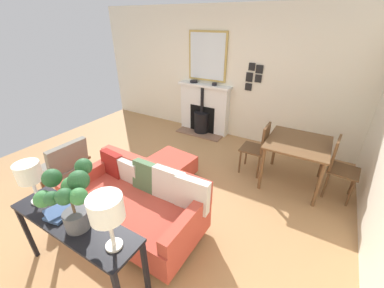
# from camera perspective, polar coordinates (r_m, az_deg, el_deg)

# --- Properties ---
(ground_plane) EXTENTS (5.08, 6.00, 0.01)m
(ground_plane) POSITION_cam_1_polar(r_m,az_deg,el_deg) (3.99, -10.97, -9.79)
(ground_plane) COLOR #A87A4C
(wall_left) EXTENTS (0.12, 6.00, 2.67)m
(wall_left) POSITION_cam_1_polar(r_m,az_deg,el_deg) (5.42, 5.98, 16.33)
(wall_left) COLOR silver
(wall_left) RESTS_ON ground
(fireplace) EXTENTS (0.51, 1.23, 1.13)m
(fireplace) POSITION_cam_1_polar(r_m,az_deg,el_deg) (5.56, 2.81, 7.76)
(fireplace) COLOR brown
(fireplace) RESTS_ON ground
(mirror_over_mantel) EXTENTS (0.04, 0.88, 1.01)m
(mirror_over_mantel) POSITION_cam_1_polar(r_m,az_deg,el_deg) (5.37, 3.70, 20.15)
(mirror_over_mantel) COLOR tan
(mantel_bowl_near) EXTENTS (0.17, 0.17, 0.05)m
(mantel_bowl_near) POSITION_cam_1_polar(r_m,az_deg,el_deg) (5.52, 0.43, 14.76)
(mantel_bowl_near) COLOR black
(mantel_bowl_near) RESTS_ON fireplace
(mantel_bowl_far) EXTENTS (0.11, 0.11, 0.06)m
(mantel_bowl_far) POSITION_cam_1_polar(r_m,az_deg,el_deg) (5.29, 5.39, 14.09)
(mantel_bowl_far) COLOR black
(mantel_bowl_far) RESTS_ON fireplace
(sofa) EXTENTS (0.93, 1.75, 0.84)m
(sofa) POSITION_cam_1_polar(r_m,az_deg,el_deg) (3.14, -12.87, -13.52)
(sofa) COLOR #B2B2B7
(sofa) RESTS_ON ground
(ottoman) EXTENTS (0.74, 0.73, 0.38)m
(ottoman) POSITION_cam_1_polar(r_m,az_deg,el_deg) (3.98, -5.26, -5.36)
(ottoman) COLOR #B2B2B7
(ottoman) RESTS_ON ground
(armchair_accent) EXTENTS (0.70, 0.63, 0.83)m
(armchair_accent) POSITION_cam_1_polar(r_m,az_deg,el_deg) (4.13, -28.16, -4.10)
(armchair_accent) COLOR brown
(armchair_accent) RESTS_ON ground
(console_table) EXTENTS (0.38, 1.43, 0.75)m
(console_table) POSITION_cam_1_polar(r_m,az_deg,el_deg) (2.61, -26.13, -17.70)
(console_table) COLOR black
(console_table) RESTS_ON ground
(table_lamp_near_end) EXTENTS (0.23, 0.23, 0.45)m
(table_lamp_near_end) POSITION_cam_1_polar(r_m,az_deg,el_deg) (2.77, -34.42, -5.86)
(table_lamp_near_end) COLOR white
(table_lamp_near_end) RESTS_ON console_table
(table_lamp_far_end) EXTENTS (0.26, 0.26, 0.51)m
(table_lamp_far_end) POSITION_cam_1_polar(r_m,az_deg,el_deg) (1.94, -19.78, -14.56)
(table_lamp_far_end) COLOR beige
(table_lamp_far_end) RESTS_ON console_table
(potted_plant) EXTENTS (0.45, 0.56, 0.62)m
(potted_plant) POSITION_cam_1_polar(r_m,az_deg,el_deg) (2.25, -27.27, -10.58)
(potted_plant) COLOR #4C4C51
(potted_plant) RESTS_ON console_table
(book_stack) EXTENTS (0.29, 0.25, 0.05)m
(book_stack) POSITION_cam_1_polar(r_m,az_deg,el_deg) (2.66, -28.98, -13.98)
(book_stack) COLOR #38517F
(book_stack) RESTS_ON console_table
(dining_table) EXTENTS (0.93, 0.89, 0.75)m
(dining_table) POSITION_cam_1_polar(r_m,az_deg,el_deg) (3.98, 23.92, -0.79)
(dining_table) COLOR brown
(dining_table) RESTS_ON ground
(dining_chair_near_fireplace) EXTENTS (0.40, 0.40, 0.91)m
(dining_chair_near_fireplace) POSITION_cam_1_polar(r_m,az_deg,el_deg) (4.11, 15.77, -0.32)
(dining_chair_near_fireplace) COLOR brown
(dining_chair_near_fireplace) RESTS_ON ground
(dining_chair_by_back_wall) EXTENTS (0.43, 0.43, 0.93)m
(dining_chair_by_back_wall) POSITION_cam_1_polar(r_m,az_deg,el_deg) (4.04, 31.63, -4.05)
(dining_chair_by_back_wall) COLOR brown
(dining_chair_by_back_wall) RESTS_ON ground
(photo_gallery_row) EXTENTS (0.02, 0.32, 0.54)m
(photo_gallery_row) POSITION_cam_1_polar(r_m,az_deg,el_deg) (5.06, 14.46, 15.51)
(photo_gallery_row) COLOR black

